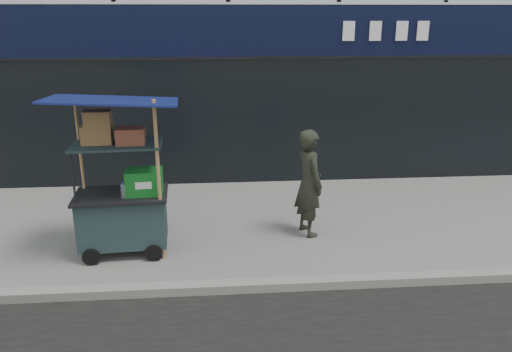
{
  "coord_description": "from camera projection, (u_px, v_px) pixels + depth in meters",
  "views": [
    {
      "loc": [
        -0.25,
        -5.53,
        3.22
      ],
      "look_at": [
        0.28,
        1.2,
        1.01
      ],
      "focal_mm": 35.0,
      "sensor_mm": 36.0,
      "label": 1
    }
  ],
  "objects": [
    {
      "name": "ground",
      "position": [
        241.0,
        282.0,
        6.26
      ],
      "size": [
        80.0,
        80.0,
        0.0
      ],
      "primitive_type": "plane",
      "color": "gray",
      "rests_on": "ground"
    },
    {
      "name": "vendor_man",
      "position": [
        309.0,
        183.0,
        7.41
      ],
      "size": [
        0.56,
        0.69,
        1.63
      ],
      "primitive_type": "imported",
      "rotation": [
        0.0,
        0.0,
        1.89
      ],
      "color": "black",
      "rests_on": "ground"
    },
    {
      "name": "vendor_cart",
      "position": [
        123.0,
        199.0,
        6.84
      ],
      "size": [
        1.73,
        1.27,
        2.24
      ],
      "rotation": [
        0.0,
        0.0,
        0.06
      ],
      "color": "#182829",
      "rests_on": "ground"
    },
    {
      "name": "curb",
      "position": [
        242.0,
        286.0,
        6.05
      ],
      "size": [
        80.0,
        0.18,
        0.12
      ],
      "primitive_type": "cube",
      "color": "gray",
      "rests_on": "ground"
    }
  ]
}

